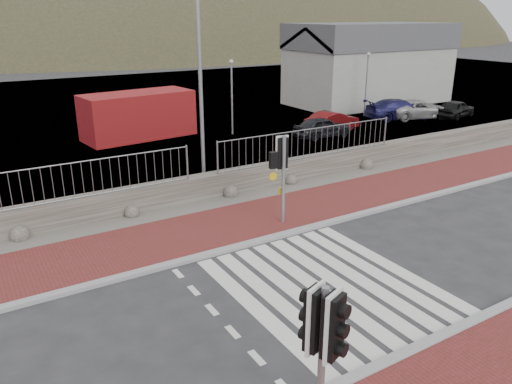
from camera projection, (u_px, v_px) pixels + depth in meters
ground at (327, 285)px, 12.63m from camera, size 220.00×220.00×0.00m
sidewalk_far at (239, 223)px, 16.23m from camera, size 40.00×3.00×0.08m
kerb_near at (420, 347)px, 10.20m from camera, size 40.00×0.25×0.12m
kerb_far at (264, 240)px, 15.02m from camera, size 40.00×0.25×0.12m
zebra_crossing at (327, 285)px, 12.63m from camera, size 4.62×5.60×0.01m
gravel_strip at (212, 205)px, 17.84m from camera, size 40.00×1.50×0.06m
stone_wall at (202, 187)px, 18.34m from camera, size 40.00×0.60×0.90m
railing at (202, 152)px, 17.76m from camera, size 18.07×0.07×1.22m
quay at (76, 111)px, 35.06m from camera, size 120.00×40.00×0.50m
water at (13, 67)px, 63.19m from camera, size 220.00×50.00×0.05m
harbor_building at (370, 63)px, 37.41m from camera, size 12.20×6.20×5.80m
hills_backdrop at (55, 179)px, 94.39m from camera, size 254.00×90.00×100.00m
traffic_signal_near at (323, 337)px, 7.16m from camera, size 0.48×0.38×2.92m
traffic_signal_far at (283, 161)px, 15.54m from camera, size 0.72×0.31×2.94m
streetlight at (204, 70)px, 17.88m from camera, size 1.72×0.37×8.11m
shipping_container at (138, 115)px, 27.20m from camera, size 6.14×3.13×2.46m
car_a at (322, 127)px, 27.44m from camera, size 3.37×1.46×1.13m
car_b at (332, 121)px, 28.89m from camera, size 3.63×1.69×1.15m
car_c at (399, 109)px, 32.11m from camera, size 4.77×2.91×1.29m
car_d at (418, 109)px, 32.43m from camera, size 4.69×3.08×1.20m
car_e at (455, 109)px, 32.62m from camera, size 3.65×2.10×1.17m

